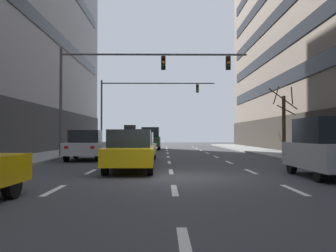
{
  "coord_description": "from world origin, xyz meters",
  "views": [
    {
      "loc": [
        -0.27,
        -12.95,
        1.44
      ],
      "look_at": [
        0.05,
        17.77,
        2.14
      ],
      "focal_mm": 40.96,
      "sensor_mm": 36.0,
      "label": 1
    }
  ],
  "objects": [
    {
      "name": "car_parked_1",
      "position": [
        5.18,
        -0.15,
        1.0
      ],
      "size": [
        1.73,
        4.14,
        2.01
      ],
      "color": "black",
      "rests_on": "ground"
    },
    {
      "name": "taxi_driving_3",
      "position": [
        -1.66,
        8.1,
        0.78
      ],
      "size": [
        1.86,
        4.24,
        1.74
      ],
      "color": "black",
      "rests_on": "ground"
    },
    {
      "name": "lane_stripe_l2_s9",
      "position": [
        0.0,
        27.0,
        0.0
      ],
      "size": [
        0.16,
        2.0,
        0.01
      ],
      "primitive_type": "cube",
      "color": "silver",
      "rests_on": "ground"
    },
    {
      "name": "lane_stripe_l1_s9",
      "position": [
        -3.12,
        27.0,
        0.0
      ],
      "size": [
        0.16,
        2.0,
        0.01
      ],
      "primitive_type": "cube",
      "color": "silver",
      "rests_on": "ground"
    },
    {
      "name": "lane_stripe_l3_s6",
      "position": [
        3.12,
        12.0,
        0.0
      ],
      "size": [
        0.16,
        2.0,
        0.01
      ],
      "primitive_type": "cube",
      "color": "silver",
      "rests_on": "ground"
    },
    {
      "name": "lane_stripe_l3_s7",
      "position": [
        3.12,
        17.0,
        0.0
      ],
      "size": [
        0.16,
        2.0,
        0.01
      ],
      "primitive_type": "cube",
      "color": "silver",
      "rests_on": "ground"
    },
    {
      "name": "traffic_signal_0",
      "position": [
        -2.56,
        10.63,
        5.06
      ],
      "size": [
        11.57,
        0.35,
        6.69
      ],
      "color": "#4C4C51",
      "rests_on": "sidewalk_left"
    },
    {
      "name": "lane_stripe_l1_s8",
      "position": [
        -3.12,
        22.0,
        0.0
      ],
      "size": [
        0.16,
        2.0,
        0.01
      ],
      "primitive_type": "cube",
      "color": "silver",
      "rests_on": "ground"
    },
    {
      "name": "lane_stripe_l3_s9",
      "position": [
        3.12,
        27.0,
        0.0
      ],
      "size": [
        0.16,
        2.0,
        0.01
      ],
      "primitive_type": "cube",
      "color": "silver",
      "rests_on": "ground"
    },
    {
      "name": "lane_stripe_l2_s3",
      "position": [
        0.0,
        -3.0,
        0.0
      ],
      "size": [
        0.16,
        2.0,
        0.01
      ],
      "primitive_type": "cube",
      "color": "silver",
      "rests_on": "ground"
    },
    {
      "name": "lane_stripe_l3_s10",
      "position": [
        3.12,
        32.0,
        0.0
      ],
      "size": [
        0.16,
        2.0,
        0.01
      ],
      "primitive_type": "cube",
      "color": "silver",
      "rests_on": "ground"
    },
    {
      "name": "lane_stripe_l1_s10",
      "position": [
        -3.12,
        32.0,
        0.0
      ],
      "size": [
        0.16,
        2.0,
        0.01
      ],
      "primitive_type": "cube",
      "color": "silver",
      "rests_on": "ground"
    },
    {
      "name": "lane_stripe_l3_s4",
      "position": [
        3.12,
        2.0,
        0.0
      ],
      "size": [
        0.16,
        2.0,
        0.01
      ],
      "primitive_type": "cube",
      "color": "silver",
      "rests_on": "ground"
    },
    {
      "name": "lane_stripe_l2_s10",
      "position": [
        0.0,
        32.0,
        0.0
      ],
      "size": [
        0.16,
        2.0,
        0.01
      ],
      "primitive_type": "cube",
      "color": "silver",
      "rests_on": "ground"
    },
    {
      "name": "lane_stripe_l1_s5",
      "position": [
        -3.12,
        7.0,
        0.0
      ],
      "size": [
        0.16,
        2.0,
        0.01
      ],
      "primitive_type": "cube",
      "color": "silver",
      "rests_on": "ground"
    },
    {
      "name": "lane_stripe_l1_s7",
      "position": [
        -3.12,
        17.0,
        0.0
      ],
      "size": [
        0.16,
        2.0,
        0.01
      ],
      "primitive_type": "cube",
      "color": "silver",
      "rests_on": "ground"
    },
    {
      "name": "traffic_signal_1",
      "position": [
        -3.05,
        25.95,
        5.09
      ],
      "size": [
        11.57,
        0.35,
        6.86
      ],
      "color": "#4C4C51",
      "rests_on": "sidewalk_left"
    },
    {
      "name": "taxi_driving_2",
      "position": [
        -1.59,
        1.89,
        0.81
      ],
      "size": [
        1.91,
        4.39,
        1.81
      ],
      "color": "black",
      "rests_on": "ground"
    },
    {
      "name": "car_driving_1",
      "position": [
        -1.56,
        23.95,
        1.07
      ],
      "size": [
        1.88,
        4.45,
        2.15
      ],
      "color": "black",
      "rests_on": "ground"
    },
    {
      "name": "lane_stripe_l2_s8",
      "position": [
        0.0,
        22.0,
        0.0
      ],
      "size": [
        0.16,
        2.0,
        0.01
      ],
      "primitive_type": "cube",
      "color": "silver",
      "rests_on": "ground"
    },
    {
      "name": "lane_stripe_l1_s3",
      "position": [
        -3.12,
        -3.0,
        0.0
      ],
      "size": [
        0.16,
        2.0,
        0.01
      ],
      "primitive_type": "cube",
      "color": "silver",
      "rests_on": "ground"
    },
    {
      "name": "lane_stripe_l2_s2",
      "position": [
        0.0,
        -8.0,
        0.0
      ],
      "size": [
        0.16,
        2.0,
        0.01
      ],
      "primitive_type": "cube",
      "color": "silver",
      "rests_on": "ground"
    },
    {
      "name": "car_driving_0",
      "position": [
        -4.71,
        8.91,
        0.84
      ],
      "size": [
        2.1,
        4.61,
        1.7
      ],
      "color": "black",
      "rests_on": "ground"
    },
    {
      "name": "lane_stripe_l3_s8",
      "position": [
        3.12,
        22.0,
        0.0
      ],
      "size": [
        0.16,
        2.0,
        0.01
      ],
      "primitive_type": "cube",
      "color": "silver",
      "rests_on": "ground"
    },
    {
      "name": "lane_stripe_l2_s4",
      "position": [
        0.0,
        2.0,
        0.0
      ],
      "size": [
        0.16,
        2.0,
        0.01
      ],
      "primitive_type": "cube",
      "color": "silver",
      "rests_on": "ground"
    },
    {
      "name": "lane_stripe_l3_s5",
      "position": [
        3.12,
        7.0,
        0.0
      ],
      "size": [
        0.16,
        2.0,
        0.01
      ],
      "primitive_type": "cube",
      "color": "silver",
      "rests_on": "ground"
    },
    {
      "name": "pedestrian_0",
      "position": [
        8.06,
        8.49,
        1.01
      ],
      "size": [
        0.37,
        0.44,
        1.51
      ],
      "color": "black",
      "rests_on": "sidewalk_right"
    },
    {
      "name": "lane_stripe_l2_s7",
      "position": [
        0.0,
        17.0,
        0.0
      ],
      "size": [
        0.16,
        2.0,
        0.01
      ],
      "primitive_type": "cube",
      "color": "silver",
      "rests_on": "ground"
    },
    {
      "name": "lane_stripe_l2_s5",
      "position": [
        0.0,
        7.0,
        0.0
      ],
      "size": [
        0.16,
        2.0,
        0.01
      ],
      "primitive_type": "cube",
      "color": "silver",
      "rests_on": "ground"
    },
    {
      "name": "street_tree_0",
      "position": [
        7.54,
        11.89,
        2.28
      ],
      "size": [
        1.85,
        1.89,
        4.56
      ],
      "color": "#4C3823",
      "rests_on": "sidewalk_right"
    },
    {
      "name": "lane_stripe_l2_s6",
      "position": [
        0.0,
        12.0,
        0.0
      ],
      "size": [
        0.16,
        2.0,
        0.01
      ],
      "primitive_type": "cube",
      "color": "silver",
      "rests_on": "ground"
    },
    {
      "name": "ground_plane",
      "position": [
        0.0,
        0.0,
        0.0
      ],
      "size": [
        120.0,
        120.0,
        0.0
      ],
      "primitive_type": "plane",
      "color": "#38383D"
    },
    {
      "name": "lane_stripe_l1_s6",
      "position": [
        -3.12,
        12.0,
        0.0
      ],
      "size": [
        0.16,
        2.0,
        0.01
      ],
      "primitive_type": "cube",
      "color": "silver",
      "rests_on": "ground"
    },
    {
      "name": "lane_stripe_l3_s3",
      "position": [
        3.12,
        -3.0,
        0.0
      ],
      "size": [
        0.16,
        2.0,
        0.01
      ],
      "primitive_type": "cube",
      "color": "silver",
      "rests_on": "ground"
    },
    {
      "name": "lane_stripe_l1_s4",
      "position": [
        -3.12,
        2.0,
        0.0
      ],
      "size": [
        0.16,
        2.0,
        0.01
      ],
      "primitive_type": "cube",
      "color": "silver",
      "rests_on": "ground"
    }
  ]
}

